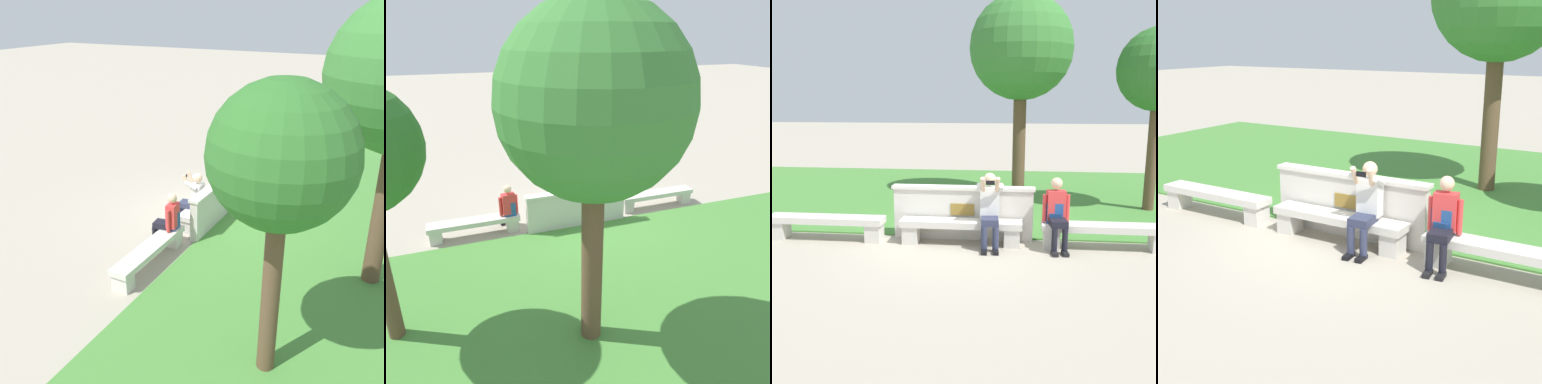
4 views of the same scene
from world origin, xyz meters
TOP-DOWN VIEW (x-y plane):
  - ground_plane at (0.00, 0.00)m, footprint 80.00×80.00m
  - bench_main at (-2.55, 0.00)m, footprint 2.21×0.40m
  - bench_near at (-0.00, 0.00)m, footprint 2.21×0.40m
  - bench_mid at (2.55, 0.00)m, footprint 2.21×0.40m
  - backrest_wall_with_plaque at (-0.00, 0.34)m, footprint 2.66×0.24m
  - person_photographer at (0.52, -0.08)m, footprint 0.49×0.74m
  - person_distant at (1.70, -0.07)m, footprint 0.48×0.70m
  - backpack at (1.67, 0.03)m, footprint 0.28×0.24m
  - tree_left_background at (4.11, 2.96)m, footprint 1.86×1.86m

SIDE VIEW (x-z plane):
  - ground_plane at x=0.00m, z-range 0.00..0.00m
  - bench_main at x=-2.55m, z-range 0.08..0.53m
  - bench_near at x=0.00m, z-range 0.08..0.53m
  - bench_mid at x=2.55m, z-range 0.08..0.53m
  - backrest_wall_with_plaque at x=0.00m, z-range 0.01..1.02m
  - backpack at x=1.67m, z-range 0.41..0.84m
  - person_distant at x=1.70m, z-range 0.04..1.30m
  - person_photographer at x=0.52m, z-range 0.08..1.40m
  - tree_left_background at x=4.11m, z-range 1.11..5.28m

